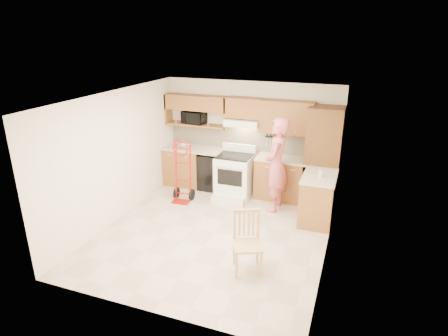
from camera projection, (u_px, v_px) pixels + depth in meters
The scene contains 28 objects.
floor at pixel (215, 233), 6.99m from camera, with size 4.00×4.50×0.02m, color beige.
ceiling at pixel (213, 97), 6.12m from camera, with size 4.00×4.50×0.02m, color white.
wall_back at pixel (251, 137), 8.55m from camera, with size 4.00×0.02×2.50m, color white.
wall_front at pixel (146, 230), 4.56m from camera, with size 4.00×0.02×2.50m, color white.
wall_left at pixel (117, 157), 7.21m from camera, with size 0.02×4.50×2.50m, color white.
wall_right at pixel (333, 185), 5.90m from camera, with size 0.02×4.50×2.50m, color white.
backsplash at pixel (250, 139), 8.54m from camera, with size 3.92×0.03×0.55m, color beige.
lower_cab_left at pixel (184, 166), 9.05m from camera, with size 0.90×0.60×0.90m, color #96622E.
dishwasher at pixel (213, 171), 8.82m from camera, with size 0.60×0.60×0.85m, color black.
lower_cab_right at pixel (282, 179), 8.28m from camera, with size 1.14×0.60×0.90m, color #96622E.
countertop_left at pixel (195, 149), 8.79m from camera, with size 1.50×0.63×0.04m, color #B9AF95.
countertop_right at pixel (283, 159), 8.12m from camera, with size 1.14×0.63×0.04m, color #B9AF95.
cab_return_right at pixel (318, 199), 7.29m from camera, with size 0.60×1.00×0.90m, color #96622E.
countertop_return at pixel (320, 176), 7.13m from camera, with size 0.63×1.00×0.04m, color #B9AF95.
pantry_tall at pixel (323, 157), 7.81m from camera, with size 0.70×0.60×2.10m, color #523B1E.
upper_cab_left at pixel (196, 103), 8.55m from camera, with size 1.50×0.33×0.34m, color #96622E.
upper_shelf_mw at pixel (197, 125), 8.72m from camera, with size 1.50×0.33×0.04m, color #96622E.
upper_cab_center at pixel (244, 108), 8.19m from camera, with size 0.76×0.33×0.44m, color #96622E.
upper_cab_right at pixel (287, 117), 7.93m from camera, with size 1.14×0.33×0.70m, color #96622E.
range_hood at pixel (243, 122), 8.24m from camera, with size 0.76×0.46×0.14m, color white.
knife_strip at pixel (274, 140), 8.32m from camera, with size 0.40×0.05×0.29m, color black, non-canonical shape.
microwave at pixel (194, 117), 8.69m from camera, with size 0.52×0.35×0.29m, color black.
range at pixel (234, 173), 8.29m from camera, with size 0.77×1.01×1.13m, color white, non-canonical shape.
person at pixel (276, 165), 7.58m from camera, with size 0.71×0.47×1.94m, color #C85A62.
hand_truck at pixel (182, 174), 8.07m from camera, with size 0.49×0.45×1.25m, color #A6150E, non-canonical shape.
dining_chair at pixel (248, 243), 5.73m from camera, with size 0.43×0.47×0.96m, color #E4B169, non-canonical shape.
soap_bottle at pixel (320, 172), 7.05m from camera, with size 0.08×0.08×0.17m, color white.
bowl at pixel (184, 146), 8.87m from camera, with size 0.23×0.23×0.06m, color white.
Camera 1 is at (2.28, -5.71, 3.53)m, focal length 30.19 mm.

